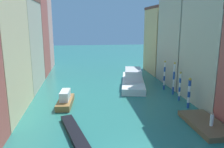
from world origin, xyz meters
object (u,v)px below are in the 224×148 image
(waterfront_dock, at_px, (205,124))
(mooring_pole_0, at_px, (189,93))
(mooring_pole_3, at_px, (164,75))
(vaporetto_white, at_px, (133,80))
(motorboat_0, at_px, (65,100))
(mooring_pole_1, at_px, (180,86))
(mooring_pole_2, at_px, (174,78))
(gondola_black, at_px, (75,133))
(person_on_dock, at_px, (212,120))

(waterfront_dock, distance_m, mooring_pole_0, 5.79)
(mooring_pole_3, bearing_deg, waterfront_dock, -92.18)
(mooring_pole_0, distance_m, vaporetto_white, 12.82)
(vaporetto_white, distance_m, motorboat_0, 14.29)
(waterfront_dock, xyz_separation_m, mooring_pole_1, (0.74, 8.47, 1.89))
(mooring_pole_2, height_order, motorboat_0, mooring_pole_2)
(gondola_black, bearing_deg, person_on_dock, -3.26)
(gondola_black, relative_size, motorboat_0, 1.52)
(mooring_pole_0, bearing_deg, mooring_pole_2, 86.58)
(mooring_pole_2, bearing_deg, waterfront_dock, -95.13)
(mooring_pole_2, height_order, vaporetto_white, mooring_pole_2)
(person_on_dock, relative_size, vaporetto_white, 0.11)
(person_on_dock, height_order, vaporetto_white, vaporetto_white)
(waterfront_dock, relative_size, mooring_pole_3, 1.41)
(mooring_pole_1, distance_m, gondola_black, 17.17)
(mooring_pole_2, relative_size, gondola_black, 0.61)
(person_on_dock, height_order, motorboat_0, motorboat_0)
(vaporetto_white, bearing_deg, motorboat_0, -142.88)
(waterfront_dock, xyz_separation_m, vaporetto_white, (-4.04, 17.34, 0.78))
(person_on_dock, xyz_separation_m, mooring_pole_2, (0.97, 12.30, 1.38))
(vaporetto_white, relative_size, gondola_black, 1.57)
(waterfront_dock, bearing_deg, mooring_pole_0, 83.05)
(waterfront_dock, bearing_deg, gondola_black, -179.22)
(motorboat_0, bearing_deg, mooring_pole_1, -0.86)
(mooring_pole_2, bearing_deg, motorboat_0, -171.03)
(mooring_pole_0, height_order, gondola_black, mooring_pole_0)
(waterfront_dock, height_order, mooring_pole_2, mooring_pole_2)
(person_on_dock, bearing_deg, motorboat_0, 147.92)
(mooring_pole_0, height_order, mooring_pole_1, mooring_pole_1)
(vaporetto_white, bearing_deg, mooring_pole_3, -35.57)
(waterfront_dock, height_order, motorboat_0, motorboat_0)
(mooring_pole_3, relative_size, vaporetto_white, 0.37)
(mooring_pole_0, height_order, mooring_pole_3, mooring_pole_3)
(waterfront_dock, bearing_deg, mooring_pole_1, 84.97)
(person_on_dock, height_order, mooring_pole_2, mooring_pole_2)
(mooring_pole_3, xyz_separation_m, motorboat_0, (-15.97, -5.35, -1.76))
(mooring_pole_0, bearing_deg, vaporetto_white, 111.60)
(mooring_pole_2, xyz_separation_m, vaporetto_white, (-5.05, 6.03, -1.55))
(vaporetto_white, bearing_deg, waterfront_dock, -76.88)
(mooring_pole_1, xyz_separation_m, vaporetto_white, (-4.79, 8.87, -1.11))
(waterfront_dock, relative_size, gondola_black, 0.82)
(motorboat_0, bearing_deg, vaporetto_white, 37.12)
(gondola_black, bearing_deg, mooring_pole_1, 30.48)
(mooring_pole_0, relative_size, gondola_black, 0.49)
(vaporetto_white, xyz_separation_m, gondola_black, (-9.92, -17.52, -0.80))
(mooring_pole_0, xyz_separation_m, motorboat_0, (-16.10, 3.26, -1.36))
(motorboat_0, bearing_deg, gondola_black, -80.63)
(mooring_pole_3, bearing_deg, vaporetto_white, 144.43)
(mooring_pole_0, bearing_deg, mooring_pole_1, 88.48)
(person_on_dock, xyz_separation_m, vaporetto_white, (-4.08, 18.32, -0.17))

